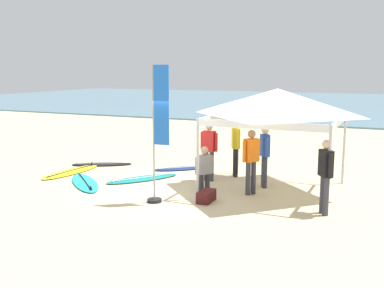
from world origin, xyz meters
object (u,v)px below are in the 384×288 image
Objects in this scene: person_blue at (265,152)px; person_grey at (204,166)px; person_red at (209,148)px; person_orange at (251,157)px; banner_flag at (158,139)px; surfboard_yellow at (71,172)px; surfboard_navy at (181,168)px; gear_bag_near_tent at (206,196)px; person_yellow at (236,145)px; person_black at (325,172)px; canopy_tent at (277,102)px; surfboard_teal at (142,178)px; surfboard_black at (102,164)px; surfboard_cyan at (85,183)px.

person_grey is (-1.40, -0.95, -0.33)m from person_blue.
person_red and person_orange have the same top height.
person_orange is at bearing 41.34° from banner_flag.
person_orange reaches higher than surfboard_yellow.
surfboard_navy is 2.71m from person_grey.
surfboard_yellow is at bearing 166.77° from gear_bag_near_tent.
person_blue is 1.00× the size of person_yellow.
surfboard_navy is 1.01× the size of person_blue.
gear_bag_near_tent reaches higher than surfboard_navy.
person_orange is (5.93, -0.12, 0.95)m from surfboard_yellow.
gear_bag_near_tent is at bearing -176.35° from person_black.
canopy_tent is 1.48× the size of surfboard_teal.
surfboard_navy is 3.39m from person_blue.
surfboard_yellow is 1.19× the size of surfboard_black.
person_black reaches higher than surfboard_black.
gear_bag_near_tent is (-0.81, -1.09, -0.85)m from person_orange.
surfboard_yellow is 1.10× the size of surfboard_teal.
person_orange reaches higher than surfboard_cyan.
surfboard_cyan is at bearing -150.05° from person_red.
surfboard_cyan is 4.59m from person_yellow.
person_red is (3.11, 1.79, 0.95)m from surfboard_cyan.
banner_flag is at bearing -96.66° from person_red.
surfboard_cyan is (-5.15, -1.47, -2.35)m from canopy_tent.
surfboard_cyan is at bearing -166.86° from person_grey.
banner_flag is (-0.83, -3.40, 0.59)m from person_yellow.
surfboard_yellow is 8.05m from person_black.
canopy_tent reaches higher than surfboard_cyan.
person_blue is 3.25m from banner_flag.
person_grey is at bearing -50.74° from surfboard_navy.
canopy_tent reaches higher than person_yellow.
surfboard_cyan is 3.53m from person_grey.
surfboard_navy is 0.51× the size of banner_flag.
surfboard_navy is (2.98, 1.86, 0.00)m from surfboard_yellow.
person_red is (4.18, -0.54, 0.95)m from surfboard_black.
surfboard_teal is 3.71m from person_blue.
surfboard_cyan is 6.72m from person_black.
gear_bag_near_tent is at bearing -55.01° from surfboard_navy.
gear_bag_near_tent is at bearing -126.53° from person_orange.
canopy_tent is 3.35m from banner_flag.
person_red is (1.40, -1.04, 0.95)m from surfboard_navy.
person_black reaches higher than surfboard_navy.
surfboard_black is 2.56m from surfboard_cyan.
canopy_tent is at bearing 52.73° from gear_bag_near_tent.
surfboard_yellow and surfboard_navy have the same top height.
surfboard_teal is at bearing -27.96° from surfboard_black.
person_black is at bearing -45.45° from canopy_tent.
surfboard_navy is 2.82m from surfboard_black.
surfboard_yellow is 2.53m from surfboard_teal.
person_yellow is 2.04m from person_orange.
person_yellow is at bearing 94.24° from gear_bag_near_tent.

